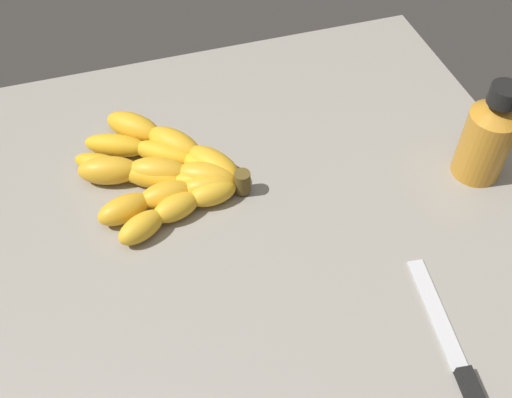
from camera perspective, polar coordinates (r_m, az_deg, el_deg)
ground_plane at (r=72.48cm, az=2.81°, el=-3.93°), size 74.00×66.70×4.52cm
banana_bunch at (r=75.23cm, az=-8.62°, el=2.63°), size 23.58×21.03×3.65cm
honey_bottle at (r=77.66cm, az=21.22°, el=5.62°), size 6.08×6.08×13.50cm
butter_knife at (r=64.60cm, az=18.57°, el=-14.11°), size 20.36×4.25×1.20cm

